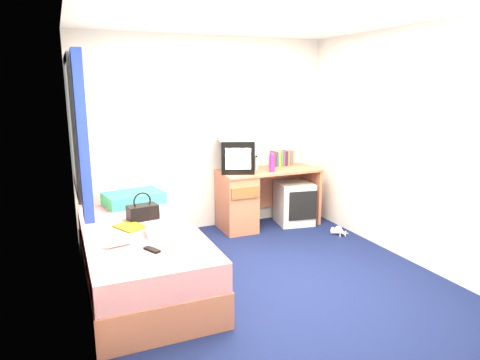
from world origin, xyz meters
name	(u,v)px	position (x,y,z in m)	size (l,w,h in m)	color
ground	(265,279)	(0.00, 0.00, 0.00)	(3.40, 3.40, 0.00)	#0C1438
room_shell	(268,127)	(0.00, 0.00, 1.45)	(3.40, 3.40, 3.40)	white
bed	(142,259)	(-1.10, 0.32, 0.27)	(1.01, 2.00, 0.54)	#C17150
pillow	(134,198)	(-1.01, 1.21, 0.61)	(0.61, 0.39, 0.13)	#1A65AF
desk	(249,197)	(0.47, 1.44, 0.41)	(1.30, 0.55, 0.75)	#C17150
storage_cube	(294,203)	(1.10, 1.37, 0.28)	(0.44, 0.44, 0.56)	silver
crt_tv	(238,156)	(0.32, 1.44, 0.95)	(0.51, 0.50, 0.40)	black
vcr	(238,136)	(0.32, 1.44, 1.20)	(0.47, 0.33, 0.09)	silver
book_row	(282,158)	(1.03, 1.60, 0.85)	(0.31, 0.13, 0.20)	maroon
picture_frame	(290,160)	(1.17, 1.62, 0.82)	(0.02, 0.12, 0.14)	#322210
pink_water_bottle	(272,163)	(0.71, 1.28, 0.86)	(0.07, 0.07, 0.22)	#EB2181
aerosol_can	(256,164)	(0.58, 1.45, 0.83)	(0.05, 0.05, 0.17)	silver
handbag	(143,211)	(-1.02, 0.64, 0.62)	(0.31, 0.20, 0.27)	black
towel	(162,229)	(-0.95, 0.15, 0.58)	(0.27, 0.22, 0.09)	white
magazine	(130,227)	(-1.17, 0.44, 0.55)	(0.21, 0.28, 0.01)	yellow
water_bottle	(117,242)	(-1.34, 0.00, 0.58)	(0.07, 0.07, 0.20)	silver
colour_swatch_fan	(166,246)	(-0.98, -0.16, 0.55)	(0.22, 0.06, 0.01)	#FC9638
remote_control	(152,250)	(-1.11, -0.20, 0.55)	(0.05, 0.16, 0.02)	black
window_assembly	(77,129)	(-1.55, 0.90, 1.42)	(0.11, 1.42, 1.40)	silver
white_heels	(341,232)	(1.40, 0.72, 0.04)	(0.21, 0.24, 0.09)	silver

